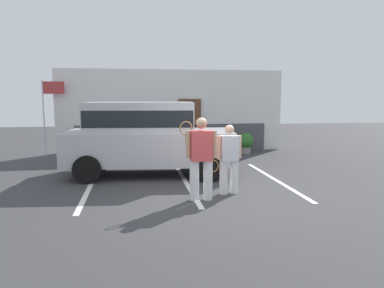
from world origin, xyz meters
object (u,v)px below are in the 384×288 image
tennis_player_man (201,157)px  potted_plant_by_porch (246,142)px  flag_pole (49,103)px  parked_suv (146,134)px  tennis_player_woman (229,158)px

tennis_player_man → potted_plant_by_porch: (2.89, 5.99, -0.49)m
flag_pole → parked_suv: bearing=-48.2°
tennis_player_man → tennis_player_woman: bearing=-148.7°
parked_suv → potted_plant_by_porch: parked_suv is taller
potted_plant_by_porch → flag_pole: flag_pole is taller
tennis_player_man → flag_pole: (-4.48, 6.54, 1.02)m
tennis_player_woman → potted_plant_by_porch: 6.01m
potted_plant_by_porch → tennis_player_woman: bearing=-111.3°
potted_plant_by_porch → flag_pole: size_ratio=0.28×
parked_suv → tennis_player_man: 2.94m
parked_suv → tennis_player_woman: (1.78, -2.33, -0.33)m
tennis_player_woman → flag_pole: 8.12m
flag_pole → tennis_player_man: bearing=-55.6°
parked_suv → tennis_player_man: (1.07, -2.73, -0.22)m
tennis_player_man → parked_suv: bearing=-66.5°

